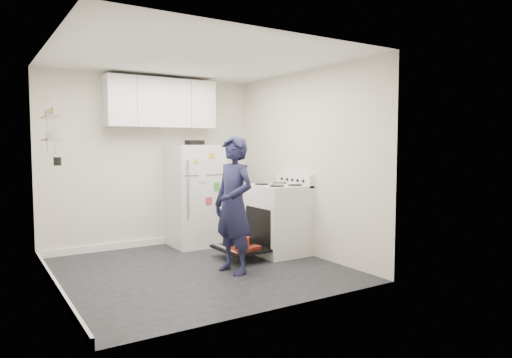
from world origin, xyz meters
TOP-DOWN VIEW (x-y plane):
  - room at (-0.03, 0.03)m, footprint 3.21×3.21m
  - electric_range at (1.26, 0.15)m, footprint 0.66×0.76m
  - open_oven_door at (0.65, 0.13)m, footprint 0.55×0.70m
  - refrigerator at (0.54, 1.25)m, footprint 0.72×0.74m
  - upper_cabinets at (0.10, 1.43)m, footprint 1.60×0.33m
  - wall_shelf_rack at (-1.52, 0.49)m, footprint 0.14×0.60m
  - person at (0.30, -0.34)m, footprint 0.50×0.65m

SIDE VIEW (x-z plane):
  - open_oven_door at x=0.65m, z-range 0.08..0.31m
  - electric_range at x=1.26m, z-range -0.08..1.02m
  - refrigerator at x=0.54m, z-range -0.03..1.54m
  - person at x=0.30m, z-range 0.00..1.60m
  - room at x=-0.03m, z-range -0.05..2.46m
  - wall_shelf_rack at x=-1.52m, z-range 1.37..1.98m
  - upper_cabinets at x=0.10m, z-range 1.75..2.45m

